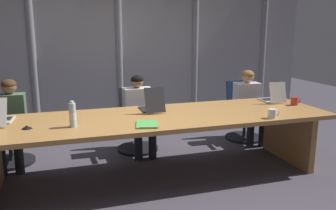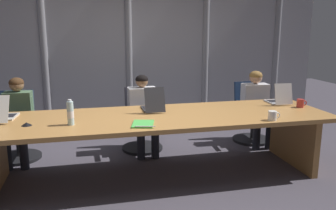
{
  "view_description": "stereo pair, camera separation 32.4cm",
  "coord_description": "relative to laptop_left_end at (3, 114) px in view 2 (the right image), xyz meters",
  "views": [
    {
      "loc": [
        -1.08,
        -3.81,
        1.76
      ],
      "look_at": [
        0.16,
        0.1,
        0.86
      ],
      "focal_mm": 37.3,
      "sensor_mm": 36.0,
      "label": 1
    },
    {
      "loc": [
        -0.77,
        -3.9,
        1.76
      ],
      "look_at": [
        0.16,
        0.1,
        0.86
      ],
      "focal_mm": 37.3,
      "sensor_mm": 36.0,
      "label": 2
    }
  ],
  "objects": [
    {
      "name": "water_bottle_primary",
      "position": [
        0.75,
        -0.4,
        0.07
      ],
      "size": [
        0.07,
        0.07,
        0.28
      ],
      "color": "silver",
      "rests_on": "conference_table"
    },
    {
      "name": "person_left_end",
      "position": [
        0.02,
        0.67,
        -0.18
      ],
      "size": [
        0.38,
        0.56,
        1.13
      ],
      "rotation": [
        0.0,
        0.0,
        -1.62
      ],
      "color": "#4C6B4C",
      "rests_on": "ground_plane"
    },
    {
      "name": "person_center",
      "position": [
        3.46,
        0.67,
        -0.18
      ],
      "size": [
        0.42,
        0.56,
        1.12
      ],
      "rotation": [
        0.0,
        0.0,
        -1.64
      ],
      "color": "silver",
      "rests_on": "ground_plane"
    },
    {
      "name": "spiral_notepad",
      "position": [
        1.5,
        -0.58,
        -0.05
      ],
      "size": [
        0.29,
        0.35,
        0.03
      ],
      "rotation": [
        0.0,
        0.0,
        -0.24
      ],
      "color": "#4CB74C",
      "rests_on": "conference_table"
    },
    {
      "name": "office_chair_left_end",
      "position": [
        -0.03,
        0.83,
        -0.47
      ],
      "size": [
        0.6,
        0.6,
        0.92
      ],
      "rotation": [
        0.0,
        0.0,
        -1.58
      ],
      "color": "navy",
      "rests_on": "ground_plane"
    },
    {
      "name": "coffee_mug_far",
      "position": [
        3.62,
        -0.21,
        -0.0
      ],
      "size": [
        0.14,
        0.09,
        0.11
      ],
      "color": "#B2332D",
      "rests_on": "conference_table"
    },
    {
      "name": "conference_mic_left_side",
      "position": [
        0.29,
        -0.33,
        -0.04
      ],
      "size": [
        0.11,
        0.11,
        0.03
      ],
      "primitive_type": "cone",
      "color": "black",
      "rests_on": "conference_table"
    },
    {
      "name": "laptop_left_end",
      "position": [
        0.0,
        0.0,
        0.0
      ],
      "size": [
        0.27,
        0.51,
        0.29
      ],
      "rotation": [
        0.0,
        0.0,
        1.49
      ],
      "color": "beige",
      "rests_on": "conference_table"
    },
    {
      "name": "person_left_mid",
      "position": [
        1.7,
        0.67,
        -0.19
      ],
      "size": [
        0.42,
        0.56,
        1.12
      ],
      "rotation": [
        0.0,
        0.0,
        -1.53
      ],
      "color": "silver",
      "rests_on": "ground_plane"
    },
    {
      "name": "office_chair_left_mid",
      "position": [
        1.69,
        0.83,
        -0.48
      ],
      "size": [
        0.6,
        0.6,
        0.91
      ],
      "rotation": [
        0.0,
        0.0,
        -1.56
      ],
      "color": "#2D2D38",
      "rests_on": "ground_plane"
    },
    {
      "name": "ground_plane",
      "position": [
        1.72,
        -0.23,
        -0.82
      ],
      "size": [
        14.12,
        14.12,
        0.0
      ],
      "primitive_type": "plane",
      "color": "#47424C"
    },
    {
      "name": "laptop_left_mid",
      "position": [
        1.72,
        0.05,
        0.0
      ],
      "size": [
        0.24,
        0.43,
        0.31
      ],
      "rotation": [
        0.0,
        0.0,
        1.57
      ],
      "color": "#2D2D33",
      "rests_on": "conference_table"
    },
    {
      "name": "office_chair_center",
      "position": [
        3.46,
        0.83,
        -0.47
      ],
      "size": [
        0.6,
        0.6,
        0.93
      ],
      "rotation": [
        0.0,
        0.0,
        -1.56
      ],
      "color": "navy",
      "rests_on": "ground_plane"
    },
    {
      "name": "laptop_center",
      "position": [
        3.47,
        0.07,
        -0.0
      ],
      "size": [
        0.26,
        0.38,
        0.29
      ],
      "rotation": [
        0.0,
        0.0,
        1.53
      ],
      "color": "#BCBCC1",
      "rests_on": "conference_table"
    },
    {
      "name": "coffee_mug_near",
      "position": [
        2.94,
        -0.72,
        -0.0
      ],
      "size": [
        0.14,
        0.1,
        0.11
      ],
      "color": "white",
      "rests_on": "conference_table"
    },
    {
      "name": "conference_table",
      "position": [
        1.72,
        -0.23,
        -0.2
      ],
      "size": [
        4.14,
        1.19,
        0.76
      ],
      "color": "#B77F42",
      "rests_on": "ground_plane"
    },
    {
      "name": "curtain_backdrop",
      "position": [
        1.72,
        2.09,
        0.63
      ],
      "size": [
        7.06,
        0.17,
        2.89
      ],
      "color": "#9999A0",
      "rests_on": "ground_plane"
    }
  ]
}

